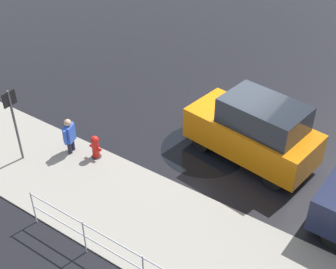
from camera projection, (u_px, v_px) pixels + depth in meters
name	position (u px, v px, depth m)	size (l,w,h in m)	color
ground_plane	(231.00, 143.00, 14.90)	(60.00, 60.00, 0.00)	black
kerb_strip	(154.00, 223.00, 12.09)	(24.00, 3.20, 0.04)	gray
moving_hatchback	(255.00, 130.00, 13.68)	(4.10, 2.23, 2.06)	orange
fire_hydrant	(95.00, 147.00, 14.04)	(0.42, 0.31, 0.80)	red
pedestrian	(69.00, 134.00, 14.10)	(0.33, 0.55, 1.22)	blue
metal_railing	(143.00, 266.00, 10.13)	(6.99, 0.04, 1.05)	#B7BABF
sign_post	(13.00, 116.00, 13.30)	(0.07, 0.44, 2.40)	#4C4C51
puddle_patch	(204.00, 150.00, 14.60)	(2.70, 2.70, 0.01)	black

